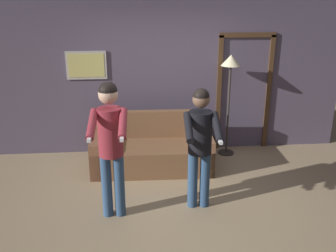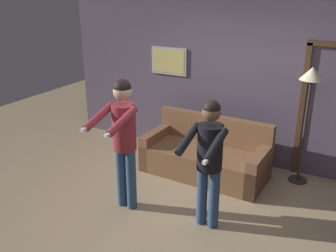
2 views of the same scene
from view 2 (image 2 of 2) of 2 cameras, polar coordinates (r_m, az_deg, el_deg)
name	(u,v)px [view 2 (image 2 of 2)]	position (r m, az deg, el deg)	size (l,w,h in m)	color
ground_plane	(183,216)	(4.99, 2.37, -13.51)	(12.00, 12.00, 0.00)	tan
back_wall_assembly	(240,84)	(6.16, 10.91, 6.24)	(6.40, 0.10, 2.60)	#544A5F
couch	(206,157)	(5.89, 5.75, -4.75)	(1.92, 0.90, 0.87)	brown
torchiere_lamp	(310,88)	(5.59, 20.85, 5.44)	(0.33, 0.33, 1.75)	#332D28
person_standing_left	(123,133)	(4.71, -6.83, -1.02)	(0.44, 0.73, 1.75)	#304D74
person_standing_right	(209,154)	(4.36, 6.28, -4.30)	(0.45, 0.68, 1.62)	navy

